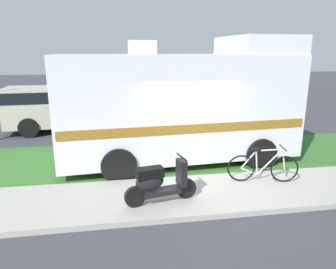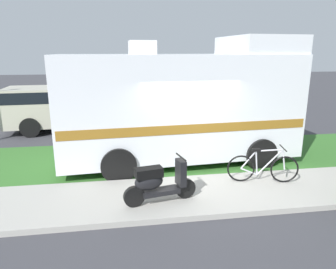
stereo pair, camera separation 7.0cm
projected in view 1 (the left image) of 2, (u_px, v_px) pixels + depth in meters
The scene contains 7 objects.
ground_plane at pixel (190, 177), 8.22m from camera, with size 80.00×80.00×0.00m, color #38383D.
sidewalk at pixel (203, 195), 7.06m from camera, with size 24.00×2.00×0.12m.
grass_strip at pixel (179, 157), 9.64m from camera, with size 24.00×3.40×0.08m.
motorhome_rv at pixel (181, 104), 9.02m from camera, with size 6.82×3.03×3.63m.
scooter at pixel (159, 182), 6.45m from camera, with size 1.57×0.60×0.97m.
bicycle at pixel (263, 167), 7.53m from camera, with size 1.68×0.55×0.89m.
pickup_truck_near at pixel (59, 107), 12.89m from camera, with size 5.61×2.46×1.79m.
Camera 1 is at (-1.82, -7.45, 3.20)m, focal length 33.28 mm.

